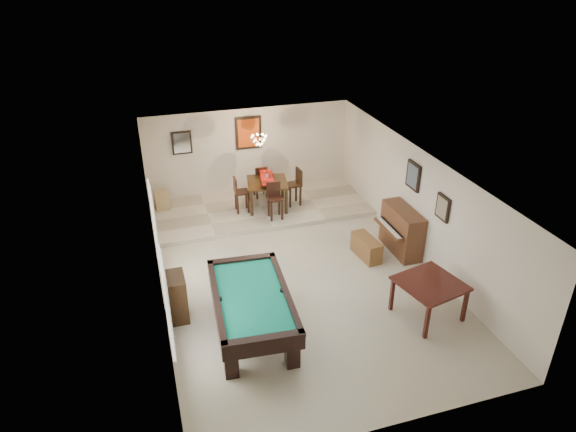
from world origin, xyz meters
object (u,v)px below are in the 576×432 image
pool_table (252,314)px  dining_table (267,192)px  upright_piano (397,231)px  piano_bench (366,248)px  dining_chair_west (242,195)px  apothecary_chest (176,297)px  chandelier (259,137)px  dining_chair_east (293,187)px  dining_chair_south (275,201)px  corner_bench (162,200)px  flower_vase (267,174)px  dining_chair_north (260,181)px

pool_table → dining_table: 5.16m
upright_piano → piano_bench: bearing=-178.0°
piano_bench → dining_chair_west: (-2.36, 3.01, 0.37)m
apothecary_chest → chandelier: 5.18m
apothecary_chest → dining_table: bearing=53.5°
dining_table → dining_chair_east: bearing=-3.2°
dining_chair_west → chandelier: (0.54, 0.06, 1.58)m
dining_table → chandelier: chandelier is taller
pool_table → piano_bench: (3.24, 1.85, -0.18)m
dining_table → dining_chair_south: size_ratio=1.09×
apothecary_chest → corner_bench: bearing=88.4°
flower_vase → chandelier: 1.09m
flower_vase → corner_bench: (-2.82, 0.84, -0.79)m
pool_table → apothecary_chest: 1.61m
piano_bench → corner_bench: corner_bench is taller
dining_chair_east → pool_table: bearing=-31.3°
dining_table → dining_chair_west: dining_chair_west is taller
pool_table → dining_chair_west: size_ratio=2.60×
dining_chair_west → dining_chair_south: bearing=-129.4°
dining_chair_north → chandelier: (-0.17, -0.71, 1.59)m
dining_table → flower_vase: bearing=0.0°
upright_piano → dining_table: (-2.41, 3.02, 0.01)m
upright_piano → dining_chair_south: bearing=135.8°
upright_piano → dining_chair_south: (-2.38, 2.31, 0.06)m
pool_table → dining_chair_south: (1.65, 4.19, 0.18)m
apothecary_chest → dining_chair_north: size_ratio=0.99×
apothecary_chest → flower_vase: flower_vase is taller
dining_table → corner_bench: size_ratio=2.25×
chandelier → corner_bench: bearing=162.9°
dining_chair_south → dining_chair_east: 0.97m
dining_chair_south → dining_chair_north: dining_chair_south is taller
dining_chair_west → corner_bench: (-2.09, 0.87, -0.28)m
dining_chair_south → upright_piano: bearing=-43.5°
corner_bench → dining_table: bearing=-16.5°
piano_bench → chandelier: (-1.82, 3.07, 1.95)m
piano_bench → corner_bench: 5.90m
dining_table → apothecary_chest: bearing=-126.5°
corner_bench → upright_piano: bearing=-36.4°
dining_chair_east → chandelier: bearing=-99.5°
piano_bench → flower_vase: bearing=118.1°
chandelier → pool_table: bearing=-106.2°
corner_bench → dining_chair_east: bearing=-13.9°
piano_bench → dining_chair_south: 2.86m
dining_chair_north → dining_chair_east: bearing=131.4°
dining_chair_north → corner_bench: size_ratio=2.02×
chandelier → dining_chair_east: bearing=-4.1°
dining_chair_north → dining_chair_west: 1.05m
pool_table → dining_chair_west: (0.88, 4.86, 0.19)m
dining_chair_south → dining_chair_north: bearing=92.7°
piano_bench → dining_chair_east: dining_chair_east is taller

